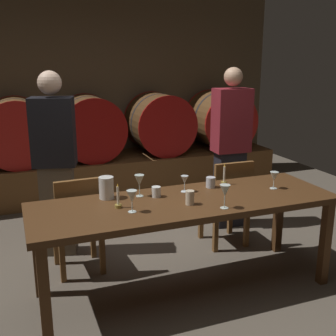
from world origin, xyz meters
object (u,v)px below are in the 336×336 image
(guest_right, at_px, (231,147))
(wine_glass_center, at_px, (185,180))
(wine_barrel_left, at_px, (17,132))
(chair_right, at_px, (228,199))
(wine_glass_right, at_px, (225,191))
(cup_right, at_px, (211,182))
(chair_left, at_px, (78,220))
(wine_barrel_far_right, at_px, (220,120))
(dining_table, at_px, (186,209))
(wine_barrel_right, at_px, (159,124))
(guest_left, at_px, (55,163))
(pitcher, at_px, (106,188))
(wine_glass_far_right, at_px, (274,177))
(wine_glass_left, at_px, (139,181))
(candle_right, at_px, (224,179))
(wine_barrel_center, at_px, (90,128))
(wine_glass_far_left, at_px, (132,197))
(candle_left, at_px, (118,201))
(cup_left, at_px, (156,192))
(cup_center, at_px, (190,198))

(guest_right, xyz_separation_m, wine_glass_center, (-0.92, -0.89, -0.02))
(wine_glass_center, bearing_deg, wine_barrel_left, 115.52)
(wine_barrel_left, height_order, chair_right, wine_barrel_left)
(wine_glass_right, xyz_separation_m, cup_right, (0.13, 0.49, -0.09))
(chair_left, distance_m, wine_glass_center, 0.98)
(wine_barrel_far_right, xyz_separation_m, guest_right, (-0.74, -1.66, -0.03))
(dining_table, height_order, guest_right, guest_right)
(wine_barrel_right, distance_m, guest_left, 2.34)
(pitcher, distance_m, wine_glass_far_right, 1.39)
(wine_glass_right, bearing_deg, pitcher, 145.16)
(chair_right, distance_m, guest_right, 0.67)
(wine_glass_left, bearing_deg, wine_glass_right, -43.82)
(candle_right, bearing_deg, wine_barrel_center, 105.57)
(wine_barrel_left, xyz_separation_m, wine_glass_right, (1.34, -3.00, -0.02))
(wine_barrel_left, relative_size, wine_glass_left, 4.82)
(wine_glass_far_left, relative_size, wine_glass_right, 0.90)
(wine_barrel_far_right, distance_m, cup_right, 2.88)
(wine_barrel_far_right, xyz_separation_m, candle_right, (-1.26, -2.48, -0.10))
(wine_barrel_left, distance_m, candle_right, 2.96)
(wine_barrel_left, xyz_separation_m, wine_glass_far_left, (0.69, -2.84, -0.04))
(guest_right, xyz_separation_m, wine_glass_far_right, (-0.19, -1.07, -0.02))
(chair_left, relative_size, candle_left, 4.67)
(wine_glass_center, relative_size, cup_left, 1.64)
(chair_right, xyz_separation_m, guest_left, (-1.57, 0.44, 0.40))
(chair_right, xyz_separation_m, candle_left, (-1.24, -0.59, 0.33))
(chair_left, xyz_separation_m, pitcher, (0.18, -0.31, 0.36))
(cup_center, bearing_deg, guest_left, 126.36)
(candle_left, distance_m, wine_glass_far_right, 1.33)
(pitcher, height_order, cup_right, pitcher)
(wine_barrel_left, height_order, wine_barrel_far_right, same)
(dining_table, height_order, wine_glass_left, wine_glass_left)
(dining_table, relative_size, chair_left, 2.70)
(guest_right, distance_m, cup_center, 1.55)
(wine_barrel_center, distance_m, wine_glass_far_right, 2.92)
(guest_right, distance_m, wine_glass_far_right, 1.09)
(wine_barrel_center, distance_m, pitcher, 2.50)
(dining_table, bearing_deg, guest_left, 129.29)
(dining_table, distance_m, guest_right, 1.48)
(wine_glass_left, height_order, wine_glass_right, wine_glass_right)
(wine_glass_far_left, bearing_deg, wine_glass_center, 28.83)
(wine_barrel_left, xyz_separation_m, candle_right, (1.61, -2.48, -0.10))
(wine_glass_far_left, bearing_deg, cup_left, 43.13)
(guest_right, bearing_deg, wine_glass_left, 37.05)
(guest_right, bearing_deg, wine_barrel_right, -79.15)
(wine_barrel_right, height_order, chair_left, wine_barrel_right)
(wine_glass_left, relative_size, wine_glass_right, 0.99)
(wine_glass_center, bearing_deg, cup_left, -171.74)
(guest_left, bearing_deg, candle_left, 123.11)
(wine_barrel_center, height_order, wine_barrel_right, same)
(cup_left, height_order, cup_right, cup_right)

